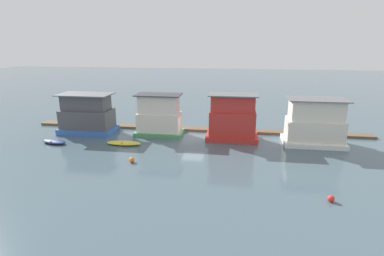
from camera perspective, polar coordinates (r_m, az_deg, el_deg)
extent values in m
plane|color=#475B66|center=(35.49, 0.24, -1.74)|extent=(200.00, 200.00, 0.00)
cube|color=brown|center=(38.28, 0.89, -0.19)|extent=(42.40, 1.55, 0.30)
cube|color=#3866B7|center=(39.43, -19.09, -0.31)|extent=(6.62, 3.73, 0.69)
cube|color=#4C4C51|center=(39.08, -19.28, 1.75)|extent=(6.07, 3.18, 2.23)
cube|color=#4C4C51|center=(38.66, -19.56, 4.66)|extent=(5.43, 2.54, 1.82)
cube|color=slate|center=(38.50, -19.69, 6.07)|extent=(6.37, 3.48, 0.12)
cube|color=#4C9360|center=(36.69, -6.18, -0.87)|extent=(5.69, 3.21, 0.46)
cube|color=silver|center=(36.33, -6.24, 1.16)|extent=(5.05, 2.58, 2.22)
cube|color=silver|center=(35.84, -6.35, 4.53)|extent=(4.64, 2.16, 2.14)
cube|color=#38383D|center=(35.63, -6.40, 6.32)|extent=(5.35, 2.88, 0.12)
cube|color=red|center=(34.86, 7.57, -1.72)|extent=(5.85, 3.29, 0.57)
cube|color=red|center=(34.40, 7.67, 0.94)|extent=(5.14, 2.58, 2.77)
cube|color=red|center=(33.88, 7.81, 4.69)|extent=(4.83, 2.27, 1.81)
cube|color=slate|center=(33.71, 7.88, 6.30)|extent=(5.44, 2.88, 0.12)
cube|color=white|center=(35.62, 21.95, -2.45)|extent=(6.43, 3.92, 0.49)
cube|color=silver|center=(35.23, 22.18, -0.31)|extent=(5.79, 3.29, 2.28)
cube|color=silver|center=(34.73, 22.56, 3.22)|extent=(5.35, 2.85, 2.17)
cube|color=slate|center=(34.52, 22.76, 5.08)|extent=(6.09, 3.59, 0.12)
ellipsoid|color=navy|center=(36.54, -24.76, -2.37)|extent=(3.18, 1.86, 0.44)
cube|color=#997F60|center=(36.50, -24.79, -2.14)|extent=(0.39, 1.04, 0.08)
ellipsoid|color=yellow|center=(33.61, -12.88, -2.80)|extent=(3.85, 1.38, 0.41)
cube|color=#997F60|center=(33.57, -12.90, -2.57)|extent=(0.18, 1.10, 0.08)
sphere|color=orange|center=(28.61, -11.41, -5.96)|extent=(0.50, 0.50, 0.50)
sphere|color=red|center=(23.63, 24.97, -12.09)|extent=(0.48, 0.48, 0.48)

